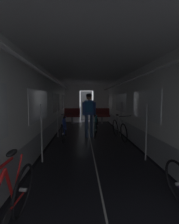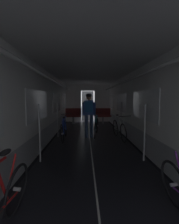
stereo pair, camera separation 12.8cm
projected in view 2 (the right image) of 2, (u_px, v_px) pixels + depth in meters
The scene contains 7 objects.
train_car_shell at pixel (90, 93), 5.35m from camera, with size 3.14×12.34×2.57m.
bench_seat_far_left at pixel (73, 115), 9.88m from camera, with size 0.98×0.51×0.95m.
bench_seat_far_right at pixel (103, 114), 9.93m from camera, with size 0.98×0.51×0.95m.
bicycle_blue at pixel (64, 130), 6.06m from camera, with size 0.44×1.69×0.95m.
bicycle_white at pixel (119, 129), 6.17m from camera, with size 0.44×1.69×0.95m.
person_cyclist_aisle at pixel (89, 110), 6.35m from camera, with size 0.54×0.40×1.73m.
bicycle_teal_in_aisle at pixel (96, 127), 6.68m from camera, with size 0.44×1.68×0.94m.
Camera 2 is at (-0.18, -1.78, 1.53)m, focal length 26.17 mm.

